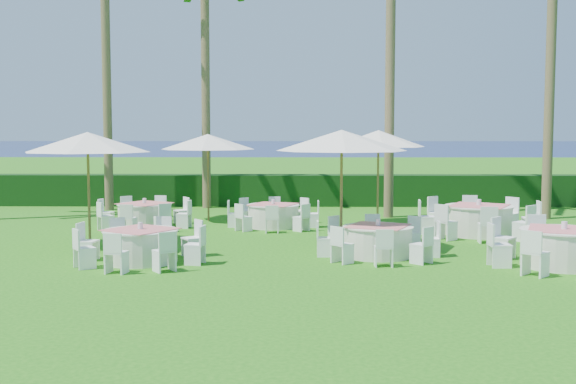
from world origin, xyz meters
The scene contains 17 objects.
ground centered at (0.00, 0.00, 0.00)m, with size 120.00×120.00×0.00m, color #1A6210.
hedge centered at (0.00, 12.00, 0.60)m, with size 34.00×1.00×1.20m, color black.
ocean centered at (0.00, 102.00, 0.00)m, with size 260.00×260.00×0.00m, color #060F44.
banquet_table_a centered at (-4.09, -0.03, 0.39)m, with size 2.95×2.95×0.90m.
banquet_table_b centered at (1.29, 0.78, 0.38)m, with size 2.86×2.86×0.88m.
banquet_table_c centered at (5.17, -0.40, 0.43)m, with size 3.25×3.25×0.98m.
banquet_table_d centered at (-5.24, 5.75, 0.38)m, with size 2.89×2.89×0.88m.
banquet_table_e centered at (-1.33, 5.78, 0.37)m, with size 2.76×2.76×0.85m.
banquet_table_f centered at (4.49, 4.27, 0.44)m, with size 3.35×3.35×1.00m.
umbrella_a centered at (-5.87, 2.14, 2.64)m, with size 3.18×3.18×2.89m.
umbrella_b centered at (0.48, 1.73, 2.69)m, with size 3.21×3.21×2.95m.
umbrella_c centered at (-3.49, 7.25, 2.56)m, with size 3.01×3.01×2.80m.
umbrella_d centered at (1.88, 6.30, 2.67)m, with size 2.85×2.85×2.93m.
palm_a centered at (-7.54, 10.39, 6.10)m, with size 4.34×4.30×11.25m.
palm_b centered at (-4.04, 11.15, 4.95)m, with size 4.41×4.07×8.97m.
palm_c centered at (2.46, 8.32, 6.80)m, with size 4.28×4.35×12.61m.
palm_e centered at (7.64, 7.99, 4.70)m, with size 4.41×4.08×8.51m.
Camera 1 is at (-0.56, -15.90, 2.97)m, focal length 45.00 mm.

